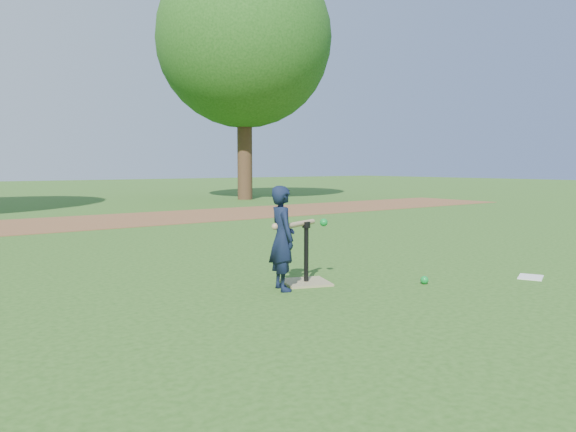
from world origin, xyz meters
TOP-DOWN VIEW (x-y plane):
  - ground at (0.00, 0.00)m, footprint 80.00×80.00m
  - dirt_strip at (0.00, 7.50)m, footprint 24.00×3.00m
  - child at (-0.67, 0.10)m, footprint 0.33×0.41m
  - wiffle_ball_ground at (0.61, -0.53)m, footprint 0.08×0.08m
  - clipboard at (1.74, -0.99)m, footprint 0.37×0.33m
  - batting_tee at (-0.31, 0.19)m, footprint 0.55×0.55m
  - swing_action at (-0.38, 0.18)m, footprint 0.72×0.27m
  - tree_right at (6.50, 12.00)m, footprint 5.80×5.80m

SIDE VIEW (x-z plane):
  - ground at x=0.00m, z-range 0.00..0.00m
  - dirt_strip at x=0.00m, z-range 0.00..0.01m
  - clipboard at x=1.74m, z-range 0.00..0.01m
  - wiffle_ball_ground at x=0.61m, z-range 0.00..0.08m
  - batting_tee at x=-0.31m, z-range -0.20..0.42m
  - child at x=-0.67m, z-range 0.00..0.98m
  - swing_action at x=-0.38m, z-range 0.56..0.64m
  - tree_right at x=6.50m, z-range 1.19..9.39m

